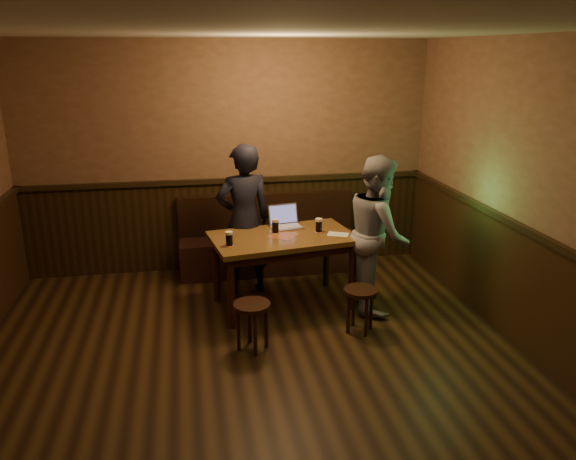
# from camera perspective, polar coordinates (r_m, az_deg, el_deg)

# --- Properties ---
(room) EXTENTS (5.04, 6.04, 2.84)m
(room) POSITION_cam_1_polar(r_m,az_deg,el_deg) (4.34, -3.17, -1.89)
(room) COLOR black
(room) RESTS_ON ground
(bench) EXTENTS (2.20, 0.50, 0.95)m
(bench) POSITION_cam_1_polar(r_m,az_deg,el_deg) (7.05, -1.98, -1.68)
(bench) COLOR black
(bench) RESTS_ON ground
(pub_table) EXTENTS (1.60, 1.08, 0.80)m
(pub_table) POSITION_cam_1_polar(r_m,az_deg,el_deg) (5.95, -0.52, -1.53)
(pub_table) COLOR #503417
(pub_table) RESTS_ON ground
(stool_left) EXTENTS (0.37, 0.37, 0.46)m
(stool_left) POSITION_cam_1_polar(r_m,az_deg,el_deg) (5.20, -3.67, -8.38)
(stool_left) COLOR black
(stool_left) RESTS_ON ground
(stool_right) EXTENTS (0.39, 0.39, 0.45)m
(stool_right) POSITION_cam_1_polar(r_m,az_deg,el_deg) (5.55, 7.37, -6.83)
(stool_right) COLOR black
(stool_right) RESTS_ON ground
(pint_left) EXTENTS (0.10, 0.10, 0.15)m
(pint_left) POSITION_cam_1_polar(r_m,az_deg,el_deg) (5.62, -5.99, -0.87)
(pint_left) COLOR #B02015
(pint_left) RESTS_ON pub_table
(pint_mid) EXTENTS (0.10, 0.10, 0.15)m
(pint_mid) POSITION_cam_1_polar(r_m,az_deg,el_deg) (5.98, -1.29, 0.41)
(pint_mid) COLOR #B02015
(pint_mid) RESTS_ON pub_table
(pint_right) EXTENTS (0.10, 0.10, 0.15)m
(pint_right) POSITION_cam_1_polar(r_m,az_deg,el_deg) (6.02, 3.15, 0.49)
(pint_right) COLOR #B02015
(pint_right) RESTS_ON pub_table
(laptop) EXTENTS (0.38, 0.32, 0.24)m
(laptop) POSITION_cam_1_polar(r_m,az_deg,el_deg) (6.20, -0.30, 0.90)
(laptop) COLOR silver
(laptop) RESTS_ON pub_table
(menu) EXTENTS (0.26, 0.23, 0.00)m
(menu) POSITION_cam_1_polar(r_m,az_deg,el_deg) (5.97, 5.10, -0.44)
(menu) COLOR silver
(menu) RESTS_ON pub_table
(person_suit) EXTENTS (0.69, 0.51, 1.72)m
(person_suit) POSITION_cam_1_polar(r_m,az_deg,el_deg) (6.25, -4.49, 0.99)
(person_suit) COLOR black
(person_suit) RESTS_ON ground
(person_grey) EXTENTS (0.75, 0.90, 1.65)m
(person_grey) POSITION_cam_1_polar(r_m,az_deg,el_deg) (5.97, 9.13, -0.32)
(person_grey) COLOR gray
(person_grey) RESTS_ON ground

